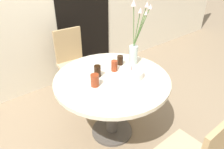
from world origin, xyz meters
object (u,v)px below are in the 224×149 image
drink_glass_2 (120,60)px  drink_glass_3 (97,71)px  flower_vase (135,45)px  drink_glass_1 (95,80)px  birthday_cake (131,73)px  side_plate (78,67)px  chair_far_back (72,59)px  drink_glass_0 (114,66)px

drink_glass_2 → drink_glass_3: size_ratio=0.86×
flower_vase → drink_glass_1: 0.61m
birthday_cake → side_plate: size_ratio=1.32×
chair_far_back → side_plate: (-0.25, -0.59, 0.21)m
birthday_cake → flower_vase: (0.20, 0.17, 0.19)m
drink_glass_0 → drink_glass_2: (0.14, 0.07, -0.01)m
side_plate → drink_glass_1: 0.40m
chair_far_back → side_plate: 0.68m
chair_far_back → drink_glass_0: size_ratio=8.04×
drink_glass_1 → chair_far_back: bearing=73.0°
side_plate → birthday_cake: bearing=-56.4°
side_plate → drink_glass_3: 0.28m
flower_vase → side_plate: bearing=149.2°
flower_vase → side_plate: 0.65m
birthday_cake → drink_glass_1: (-0.38, 0.09, 0.02)m
side_plate → drink_glass_1: bearing=-97.6°
birthday_cake → side_plate: 0.58m
side_plate → drink_glass_2: bearing=-28.6°
drink_glass_0 → chair_far_back: bearing=91.2°
drink_glass_1 → drink_glass_3: bearing=46.6°
drink_glass_3 → flower_vase: bearing=-5.1°
side_plate → drink_glass_1: drink_glass_1 is taller
drink_glass_0 → drink_glass_1: (-0.32, -0.11, 0.00)m
chair_far_back → birthday_cake: size_ratio=3.78×
birthday_cake → drink_glass_0: bearing=105.6°
birthday_cake → flower_vase: size_ratio=0.35×
flower_vase → drink_glass_1: flower_vase is taller
drink_glass_1 → drink_glass_3: size_ratio=1.01×
birthday_cake → drink_glass_3: bearing=140.4°
drink_glass_0 → drink_glass_1: size_ratio=0.95×
chair_far_back → drink_glass_1: 1.07m
drink_glass_1 → drink_glass_3: (0.12, 0.12, -0.00)m
drink_glass_0 → drink_glass_2: drink_glass_0 is taller
birthday_cake → drink_glass_2: size_ratio=2.38×
flower_vase → drink_glass_0: 0.31m
drink_glass_2 → chair_far_back: bearing=100.7°
side_plate → drink_glass_2: (0.40, -0.22, 0.05)m
drink_glass_1 → drink_glass_2: 0.49m
drink_glass_1 → drink_glass_2: (0.46, 0.18, -0.01)m
drink_glass_3 → drink_glass_0: bearing=-4.4°
chair_far_back → side_plate: chair_far_back is taller
drink_glass_2 → side_plate: bearing=151.4°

